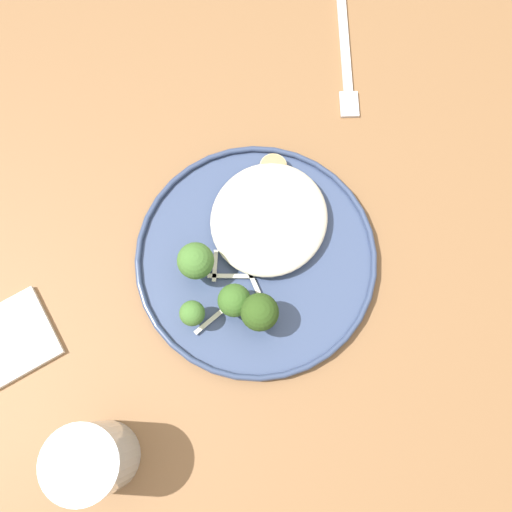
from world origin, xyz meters
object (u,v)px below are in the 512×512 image
Objects in this scene: seared_scallop_rear_pale at (275,242)px; broccoli_floret_center_pile at (260,312)px; seared_scallop_half_hidden at (260,227)px; dinner_fork at (346,59)px; seared_scallop_center_golden at (273,168)px; broccoli_floret_right_tilted at (196,261)px; seared_scallop_tiny_bay at (280,219)px; seared_scallop_front_small at (259,259)px; broccoli_floret_beside_noodles at (193,314)px; seared_scallop_right_edge at (294,209)px; broccoli_floret_small_sprig at (234,301)px; water_glass at (95,459)px; dinner_plate at (256,258)px; seared_scallop_left_edge at (230,220)px.

seared_scallop_rear_pale is 0.10m from broccoli_floret_center_pile.
seared_scallop_half_hidden is 0.27m from dinner_fork.
seared_scallop_center_golden is 0.56× the size of broccoli_floret_right_tilted.
broccoli_floret_right_tilted reaches higher than seared_scallop_tiny_bay.
seared_scallop_front_small is 0.10m from broccoli_floret_beside_noodles.
broccoli_floret_center_pile reaches higher than seared_scallop_half_hidden.
seared_scallop_rear_pale is (-0.05, -0.00, -0.00)m from seared_scallop_right_edge.
broccoli_floret_small_sprig reaches higher than seared_scallop_half_hidden.
seared_scallop_front_small is 0.30× the size of water_glass.
seared_scallop_right_edge is 0.65× the size of broccoli_floret_beside_noodles.
seared_scallop_rear_pale is 0.31m from water_glass.
seared_scallop_right_edge is at bearing 0.47° from broccoli_floret_small_sprig.
seared_scallop_front_small is at bearing -5.93° from water_glass.
broccoli_floret_beside_noodles is at bearing -150.98° from broccoli_floret_right_tilted.
seared_scallop_tiny_bay and seared_scallop_rear_pale have the same top height.
water_glass is at bearing 163.60° from broccoli_floret_center_pile.
dinner_plate is at bearing 173.47° from seared_scallop_right_edge.
dinner_plate is at bearing -47.08° from broccoli_floret_right_tilted.
dinner_plate is 10.50× the size of seared_scallop_half_hidden.
seared_scallop_half_hidden is (-0.02, 0.02, -0.00)m from seared_scallop_tiny_bay.
seared_scallop_left_edge is 0.13m from broccoli_floret_center_pile.
seared_scallop_center_golden is (0.11, 0.04, 0.01)m from dinner_plate.
dinner_plate is 0.08m from broccoli_floret_center_pile.
broccoli_floret_small_sprig is 0.22m from water_glass.
water_glass is (-0.23, -0.03, -0.00)m from broccoli_floret_right_tilted.
dinner_plate is 0.06m from seared_scallop_tiny_bay.
broccoli_floret_right_tilted reaches higher than seared_scallop_front_small.
seared_scallop_tiny_bay is at bearing -169.69° from dinner_fork.
seared_scallop_tiny_bay is 0.02m from seared_scallop_right_edge.
seared_scallop_left_edge reaches higher than dinner_fork.
seared_scallop_right_edge is (0.07, -0.01, 0.01)m from dinner_plate.
seared_scallop_tiny_bay is 0.07m from seared_scallop_center_golden.
seared_scallop_left_edge and seared_scallop_center_golden have the same top height.
broccoli_floret_right_tilted is 0.35m from dinner_fork.
seared_scallop_center_golden is 0.16m from broccoli_floret_right_tilted.
broccoli_floret_small_sprig is (-0.17, -0.05, 0.02)m from seared_scallop_center_golden.
dinner_fork is at bearing 11.24° from seared_scallop_rear_pale.
seared_scallop_rear_pale is at bearing -85.32° from seared_scallop_left_edge.
seared_scallop_center_golden is 0.67× the size of broccoli_floret_small_sprig.
seared_scallop_rear_pale reaches higher than seared_scallop_center_golden.
seared_scallop_right_edge reaches higher than dinner_fork.
seared_scallop_half_hidden is 0.17× the size of dinner_fork.
dinner_plate is 8.63× the size of seared_scallop_center_golden.
water_glass is (-0.28, 0.02, 0.04)m from dinner_plate.
seared_scallop_front_small is at bearing 3.78° from broccoli_floret_small_sprig.
seared_scallop_rear_pale is 0.62× the size of broccoli_floret_beside_noodles.
broccoli_floret_small_sprig is at bearing -163.26° from seared_scallop_center_golden.
broccoli_floret_center_pile reaches higher than dinner_plate.
seared_scallop_right_edge is (0.02, -0.01, 0.00)m from seared_scallop_tiny_bay.
broccoli_floret_center_pile is 0.09m from broccoli_floret_right_tilted.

